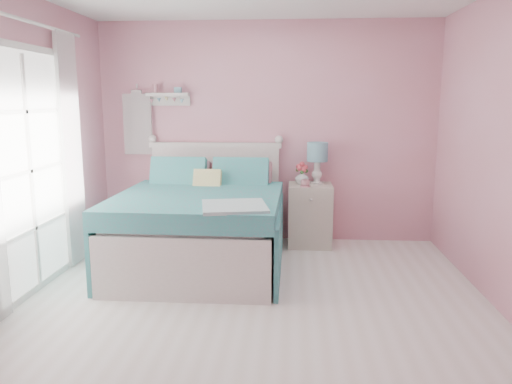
# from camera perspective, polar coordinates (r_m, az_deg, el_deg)

# --- Properties ---
(floor) EXTENTS (4.50, 4.50, 0.00)m
(floor) POSITION_cam_1_polar(r_m,az_deg,el_deg) (4.11, -0.52, -13.80)
(floor) COLOR silver
(floor) RESTS_ON ground
(room_shell) EXTENTS (4.50, 4.50, 4.50)m
(room_shell) POSITION_cam_1_polar(r_m,az_deg,el_deg) (3.75, -0.56, 8.86)
(room_shell) COLOR #CF838F
(room_shell) RESTS_ON floor
(bed) EXTENTS (1.64, 2.05, 1.18)m
(bed) POSITION_cam_1_polar(r_m,az_deg,el_deg) (5.20, -6.21, -3.88)
(bed) COLOR silver
(bed) RESTS_ON floor
(nightstand) EXTENTS (0.50, 0.49, 0.72)m
(nightstand) POSITION_cam_1_polar(r_m,az_deg,el_deg) (5.87, 6.18, -2.61)
(nightstand) COLOR beige
(nightstand) RESTS_ON floor
(table_lamp) EXTENTS (0.24, 0.24, 0.48)m
(table_lamp) POSITION_cam_1_polar(r_m,az_deg,el_deg) (5.83, 7.03, 4.22)
(table_lamp) COLOR white
(table_lamp) RESTS_ON nightstand
(vase) EXTENTS (0.18, 0.18, 0.16)m
(vase) POSITION_cam_1_polar(r_m,az_deg,el_deg) (5.80, 5.26, 1.68)
(vase) COLOR silver
(vase) RESTS_ON nightstand
(teacup) EXTENTS (0.12, 0.12, 0.08)m
(teacup) POSITION_cam_1_polar(r_m,az_deg,el_deg) (5.65, 5.65, 1.01)
(teacup) COLOR #C2828C
(teacup) RESTS_ON nightstand
(roses) EXTENTS (0.14, 0.11, 0.12)m
(roses) POSITION_cam_1_polar(r_m,az_deg,el_deg) (5.78, 5.26, 2.84)
(roses) COLOR #DF4C59
(roses) RESTS_ON vase
(wall_shelf) EXTENTS (0.50, 0.15, 0.25)m
(wall_shelf) POSITION_cam_1_polar(r_m,az_deg,el_deg) (6.10, -10.00, 10.76)
(wall_shelf) COLOR silver
(wall_shelf) RESTS_ON room_shell
(hanging_dress) EXTENTS (0.34, 0.03, 0.72)m
(hanging_dress) POSITION_cam_1_polar(r_m,az_deg,el_deg) (6.20, -13.37, 7.54)
(hanging_dress) COLOR white
(hanging_dress) RESTS_ON room_shell
(french_door) EXTENTS (0.04, 1.32, 2.16)m
(french_door) POSITION_cam_1_polar(r_m,az_deg,el_deg) (4.76, -24.49, 2.11)
(french_door) COLOR silver
(french_door) RESTS_ON floor
(curtain_far) EXTENTS (0.04, 0.40, 2.32)m
(curtain_far) POSITION_cam_1_polar(r_m,az_deg,el_deg) (5.39, -20.35, 4.41)
(curtain_far) COLOR white
(curtain_far) RESTS_ON floor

